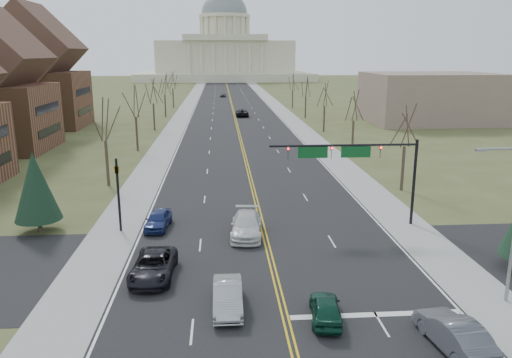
{
  "coord_description": "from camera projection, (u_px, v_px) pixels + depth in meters",
  "views": [
    {
      "loc": [
        -3.36,
        -25.18,
        13.96
      ],
      "look_at": [
        -0.23,
        18.01,
        3.0
      ],
      "focal_mm": 35.0,
      "sensor_mm": 36.0,
      "label": 1
    }
  ],
  "objects": [
    {
      "name": "bldg_right_mass",
      "position": [
        429.0,
        98.0,
        103.07
      ],
      "size": [
        25.0,
        20.0,
        10.0
      ],
      "primitive_type": "cube",
      "color": "#796556",
      "rests_on": "ground"
    },
    {
      "name": "tree_r_3",
      "position": [
        306.0,
        88.0,
        108.71
      ],
      "size": [
        3.74,
        3.74,
        8.5
      ],
      "color": "#372820",
      "rests_on": "ground"
    },
    {
      "name": "car_sb_outer_second",
      "position": [
        158.0,
        220.0,
        40.73
      ],
      "size": [
        2.18,
        4.47,
        1.47
      ],
      "primitive_type": "imported",
      "rotation": [
        0.0,
        0.0,
        -0.1
      ],
      "color": "navy",
      "rests_on": "road"
    },
    {
      "name": "tree_r_4",
      "position": [
        293.0,
        83.0,
        128.04
      ],
      "size": [
        3.74,
        3.74,
        8.5
      ],
      "color": "#372820",
      "rests_on": "ground"
    },
    {
      "name": "tree_l_2",
      "position": [
        153.0,
        93.0,
        90.97
      ],
      "size": [
        3.96,
        3.96,
        9.0
      ],
      "color": "#372820",
      "rests_on": "ground"
    },
    {
      "name": "car_sb_inner_lead",
      "position": [
        228.0,
        296.0,
        27.85
      ],
      "size": [
        1.6,
        4.59,
        1.51
      ],
      "primitive_type": "imported",
      "rotation": [
        0.0,
        0.0,
        -0.0
      ],
      "color": "#95979D",
      "rests_on": "road"
    },
    {
      "name": "edge_line_left",
      "position": [
        196.0,
        107.0,
        133.67
      ],
      "size": [
        0.15,
        380.0,
        0.01
      ],
      "primitive_type": "cube",
      "color": "silver",
      "rests_on": "road"
    },
    {
      "name": "tree_l_1",
      "position": [
        135.0,
        103.0,
        71.63
      ],
      "size": [
        3.96,
        3.96,
        9.0
      ],
      "color": "#372820",
      "rests_on": "ground"
    },
    {
      "name": "tree_l_0",
      "position": [
        104.0,
        122.0,
        52.29
      ],
      "size": [
        3.96,
        3.96,
        9.0
      ],
      "color": "#372820",
      "rests_on": "ground"
    },
    {
      "name": "tree_r_2",
      "position": [
        325.0,
        96.0,
        89.37
      ],
      "size": [
        3.74,
        3.74,
        8.5
      ],
      "color": "#372820",
      "rests_on": "ground"
    },
    {
      "name": "tree_r_0",
      "position": [
        406.0,
        128.0,
        50.69
      ],
      "size": [
        3.74,
        3.74,
        8.5
      ],
      "color": "#372820",
      "rests_on": "ground"
    },
    {
      "name": "conifer_l",
      "position": [
        36.0,
        186.0,
        39.36
      ],
      "size": [
        3.64,
        3.64,
        6.5
      ],
      "color": "#372820",
      "rests_on": "ground"
    },
    {
      "name": "tree_l_4",
      "position": [
        173.0,
        81.0,
        129.64
      ],
      "size": [
        3.96,
        3.96,
        9.0
      ],
      "color": "#372820",
      "rests_on": "ground"
    },
    {
      "name": "tree_l_3",
      "position": [
        164.0,
        86.0,
        110.3
      ],
      "size": [
        3.96,
        3.96,
        9.0
      ],
      "color": "#372820",
      "rests_on": "ground"
    },
    {
      "name": "sidewalk_left",
      "position": [
        187.0,
        107.0,
        133.52
      ],
      "size": [
        4.0,
        380.0,
        0.03
      ],
      "primitive_type": "cube",
      "color": "gray",
      "rests_on": "ground"
    },
    {
      "name": "car_sb_outer_lead",
      "position": [
        153.0,
        266.0,
        31.79
      ],
      "size": [
        2.81,
        5.67,
        1.55
      ],
      "primitive_type": "imported",
      "rotation": [
        0.0,
        0.0,
        -0.04
      ],
      "color": "black",
      "rests_on": "road"
    },
    {
      "name": "bldg_left_far",
      "position": [
        36.0,
        77.0,
        94.55
      ],
      "size": [
        17.1,
        14.28,
        23.25
      ],
      "color": "brown",
      "rests_on": "ground"
    },
    {
      "name": "car_sb_inner_second",
      "position": [
        246.0,
        225.0,
        39.1
      ],
      "size": [
        2.82,
        5.96,
        1.68
      ],
      "primitive_type": "imported",
      "rotation": [
        0.0,
        0.0,
        -0.08
      ],
      "color": "silver",
      "rests_on": "road"
    },
    {
      "name": "edge_line_right",
      "position": [
        268.0,
        106.0,
        135.05
      ],
      "size": [
        0.15,
        380.0,
        0.01
      ],
      "primitive_type": "cube",
      "color": "silver",
      "rests_on": "road"
    },
    {
      "name": "stop_bar",
      "position": [
        376.0,
        314.0,
        27.39
      ],
      "size": [
        9.5,
        0.5,
        0.01
      ],
      "primitive_type": "cube",
      "color": "silver",
      "rests_on": "road"
    },
    {
      "name": "cross_road",
      "position": [
        272.0,
        265.0,
        33.81
      ],
      "size": [
        120.0,
        14.0,
        0.01
      ],
      "primitive_type": "cube",
      "color": "black",
      "rests_on": "ground"
    },
    {
      "name": "car_far_nb",
      "position": [
        242.0,
        113.0,
        112.93
      ],
      "size": [
        2.81,
        5.97,
        1.65
      ],
      "primitive_type": "imported",
      "rotation": [
        0.0,
        0.0,
        3.15
      ],
      "color": "black",
      "rests_on": "road"
    },
    {
      "name": "car_far_sb",
      "position": [
        223.0,
        95.0,
        162.97
      ],
      "size": [
        2.15,
        4.29,
        1.4
      ],
      "primitive_type": "imported",
      "rotation": [
        0.0,
        0.0,
        -0.12
      ],
      "color": "#55585D",
      "rests_on": "road"
    },
    {
      "name": "tree_r_1",
      "position": [
        354.0,
        107.0,
        70.03
      ],
      "size": [
        3.74,
        3.74,
        8.5
      ],
      "color": "#372820",
      "rests_on": "ground"
    },
    {
      "name": "signal_left",
      "position": [
        118.0,
        187.0,
        39.34
      ],
      "size": [
        0.32,
        0.36,
        6.0
      ],
      "color": "black",
      "rests_on": "ground"
    },
    {
      "name": "car_nb_inner_lead",
      "position": [
        326.0,
        308.0,
        26.7
      ],
      "size": [
        2.06,
        4.12,
        1.35
      ],
      "primitive_type": "imported",
      "rotation": [
        0.0,
        0.0,
        3.02
      ],
      "color": "#0C3828",
      "rests_on": "road"
    },
    {
      "name": "sidewalk_right",
      "position": [
        276.0,
        106.0,
        135.2
      ],
      "size": [
        4.0,
        380.0,
        0.03
      ],
      "primitive_type": "cube",
      "color": "gray",
      "rests_on": "ground"
    },
    {
      "name": "center_line",
      "position": [
        232.0,
        106.0,
        134.36
      ],
      "size": [
        0.42,
        380.0,
        0.01
      ],
      "primitive_type": "cube",
      "color": "gold",
      "rests_on": "road"
    },
    {
      "name": "road",
      "position": [
        232.0,
        106.0,
        134.36
      ],
      "size": [
        20.0,
        380.0,
        0.01
      ],
      "primitive_type": "cube",
      "color": "black",
      "rests_on": "ground"
    },
    {
      "name": "signal_mast",
      "position": [
        355.0,
        158.0,
        40.17
      ],
      "size": [
        12.12,
        0.44,
        7.2
      ],
      "color": "black",
      "rests_on": "ground"
    },
    {
      "name": "car_nb_outer_lead",
      "position": [
        454.0,
        333.0,
        24.05
      ],
      "size": [
        2.4,
        5.18,
        1.65
      ],
      "primitive_type": "imported",
      "rotation": [
        0.0,
        0.0,
        3.28
      ],
      "color": "#4F5157",
      "rests_on": "road"
    },
    {
      "name": "capitol",
      "position": [
        225.0,
        53.0,
        266.15
      ],
      "size": [
        90.0,
        60.0,
        50.0
      ],
      "color": "beige",
      "rests_on": "ground"
    },
    {
      "name": "ground",
      "position": [
        283.0,
        309.0,
        28.01
      ],
      "size": [
        600.0,
        600.0,
        0.0
      ],
      "primitive_type": "plane",
      "color": "#444824",
      "rests_on": "ground"
    }
  ]
}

